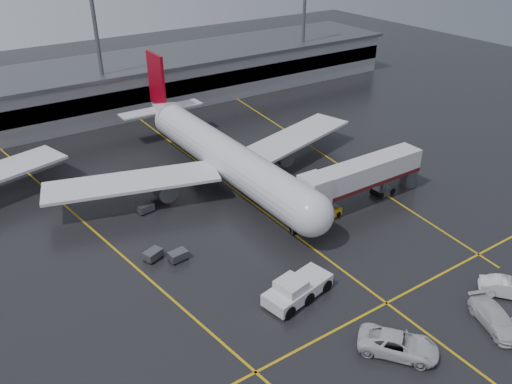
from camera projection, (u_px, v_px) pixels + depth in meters
ground at (260, 209)px, 66.79m from camera, size 220.00×220.00×0.00m
apron_line_centre at (260, 209)px, 66.78m from camera, size 0.25×90.00×0.02m
apron_line_stop at (387, 303)px, 50.76m from camera, size 60.00×0.25×0.02m
apron_line_left at (82, 221)px, 64.26m from camera, size 9.99×69.35×0.02m
apron_line_right at (318, 151)px, 82.89m from camera, size 7.57×69.64×0.02m
terminal at (120, 85)px, 99.61m from camera, size 122.00×19.00×8.60m
light_mast_mid at (97, 40)px, 87.97m from camera, size 3.00×1.20×25.45m
light_mast_right at (304, 14)px, 110.03m from camera, size 3.00×1.20×25.45m
main_airliner at (221, 153)px, 71.83m from camera, size 48.80×45.60×14.10m
jet_bridge at (363, 176)px, 66.35m from camera, size 19.90×3.40×6.05m
pushback_tractor at (296, 290)px, 50.93m from camera, size 7.92×4.47×2.68m
belt_loader at (328, 213)px, 64.95m from camera, size 3.35×1.64×2.10m
service_van_a at (398, 344)px, 44.68m from camera, size 6.76×7.40×1.92m
service_van_b at (495, 318)px, 47.60m from camera, size 4.62×6.65×1.79m
service_van_c at (509, 288)px, 51.38m from camera, size 5.03×5.49×1.82m
baggage_cart_a at (178, 255)px, 56.73m from camera, size 2.12×1.50×1.12m
baggage_cart_b at (153, 254)px, 56.89m from camera, size 2.33×1.93×1.12m
baggage_cart_c at (145, 208)px, 65.77m from camera, size 2.19×1.62×1.12m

